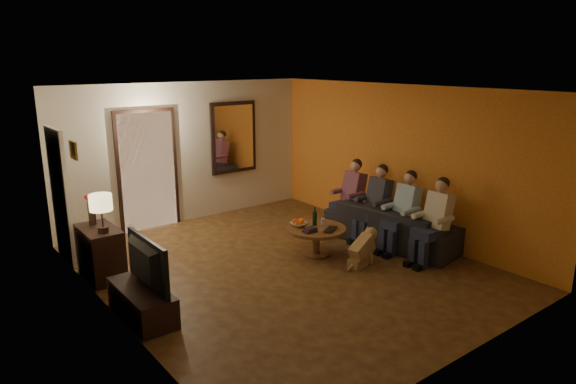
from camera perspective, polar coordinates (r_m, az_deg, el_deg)
floor at (r=7.70m, az=-0.41°, el=-8.39°), size 5.00×6.00×0.01m
ceiling at (r=7.09m, az=-0.44°, el=11.33°), size 5.00×6.00×0.01m
back_wall at (r=9.79m, az=-11.15°, el=4.31°), size 5.00×0.02×2.60m
front_wall at (r=5.32m, az=19.64°, el=-5.02°), size 5.00×0.02×2.60m
left_wall at (r=6.16m, az=-19.29°, el=-2.34°), size 0.02×6.00×2.60m
right_wall at (r=8.99m, az=12.38°, el=3.33°), size 0.02×6.00×2.60m
orange_accent at (r=8.98m, az=12.34°, el=3.32°), size 0.01×6.00×2.60m
kitchen_doorway at (r=9.50m, az=-15.32°, el=2.21°), size 1.00×0.06×2.10m
door_trim at (r=9.49m, az=-15.30°, el=2.20°), size 1.12×0.04×2.22m
fridge_glimpse at (r=9.63m, az=-13.91°, el=1.55°), size 0.45×0.03×1.70m
mirror_frame at (r=10.21m, az=-6.07°, el=6.05°), size 1.00×0.05×1.40m
mirror_glass at (r=10.18m, az=-5.98°, el=6.03°), size 0.86×0.02×1.26m
white_door at (r=8.38m, az=-23.97°, el=-0.38°), size 0.06×0.85×2.04m
framed_art at (r=7.26m, az=-22.77°, el=4.31°), size 0.03×0.28×0.24m
art_canvas at (r=7.27m, az=-22.65°, el=4.33°), size 0.01×0.22×0.18m
dresser at (r=7.70m, az=-20.10°, el=-6.38°), size 0.45×0.82×0.73m
table_lamp at (r=7.30m, az=-20.00°, el=-2.23°), size 0.30×0.30×0.54m
flower_vase at (r=7.72m, az=-20.99°, el=-1.81°), size 0.14×0.14×0.44m
tv_stand at (r=6.50m, az=-15.90°, el=-11.71°), size 0.45×1.12×0.37m
tv at (r=6.30m, az=-16.21°, el=-7.70°), size 1.05×0.14×0.61m
sofa at (r=8.72m, az=11.57°, el=-3.57°), size 2.36×1.20×0.66m
person_a at (r=8.03m, az=16.04°, el=-3.41°), size 0.60×0.40×1.20m
person_b at (r=8.38m, az=12.76°, el=-2.44°), size 0.60×0.40×1.20m
person_c at (r=8.76m, az=9.75°, el=-1.55°), size 0.60×0.40×1.20m
person_d at (r=9.15m, az=7.00°, el=-0.73°), size 0.60×0.40×1.20m
dog at (r=7.76m, az=8.24°, el=-6.11°), size 0.59×0.34×0.56m
coffee_table at (r=8.11m, az=3.15°, el=-5.47°), size 1.02×1.02×0.45m
bowl at (r=8.08m, az=1.18°, el=-3.61°), size 0.26×0.26×0.06m
oranges at (r=8.05m, az=1.19°, el=-3.15°), size 0.20×0.20×0.08m
wine_bottle at (r=8.09m, az=2.99°, el=-2.67°), size 0.07×0.07×0.31m
wine_glass at (r=8.17m, az=3.90°, el=-3.29°), size 0.06×0.06×0.10m
book_stack at (r=7.82m, az=2.43°, el=-4.22°), size 0.20×0.15×0.07m
laptop at (r=7.90m, az=5.05°, el=-4.23°), size 0.39×0.34×0.03m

